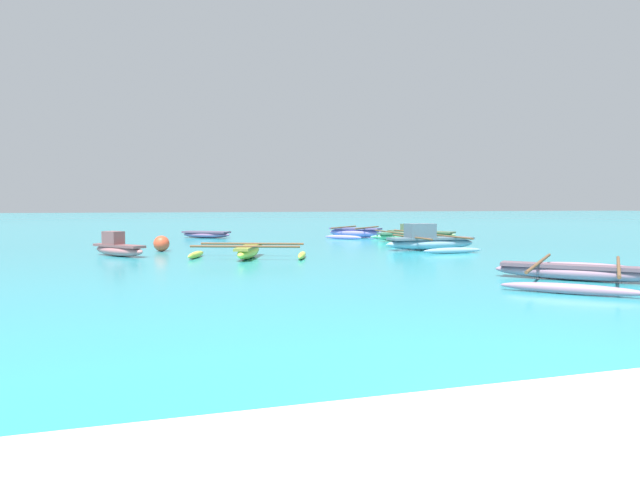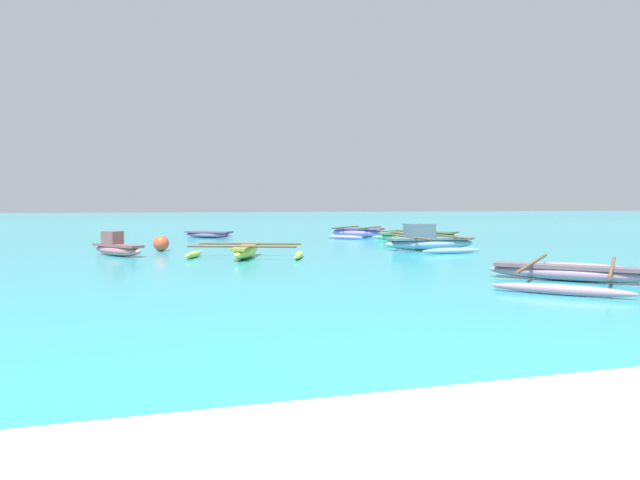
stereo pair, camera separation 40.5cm
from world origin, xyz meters
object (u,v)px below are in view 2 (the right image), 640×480
object	(u,v)px
moored_boat_3	(401,236)
moored_boat_5	(117,247)
moored_boat_7	(209,234)
moored_boat_2	(246,251)
moored_boat_6	(422,232)
moored_boat_0	(571,273)
moored_boat_4	(428,241)
moored_boat_1	(358,232)
mooring_buoy_0	(161,243)

from	to	relation	value
moored_boat_3	moored_boat_5	world-z (taller)	moored_boat_5
moored_boat_5	moored_boat_7	distance (m)	10.05
moored_boat_2	moored_boat_6	size ratio (longest dim) A/B	1.10
moored_boat_3	moored_boat_7	world-z (taller)	moored_boat_3
moored_boat_0	moored_boat_2	bearing A→B (deg)	173.83
moored_boat_4	moored_boat_7	bearing A→B (deg)	124.86
moored_boat_6	moored_boat_7	size ratio (longest dim) A/B	1.38
moored_boat_4	moored_boat_6	distance (m)	8.44
moored_boat_1	moored_boat_5	bearing A→B (deg)	-102.78
moored_boat_2	moored_boat_4	xyz separation A→B (m)	(6.88, 1.20, 0.12)
moored_boat_4	moored_boat_1	bearing A→B (deg)	88.33
moored_boat_3	moored_boat_4	xyz separation A→B (m)	(-1.18, -4.97, 0.11)
moored_boat_3	mooring_buoy_0	distance (m)	10.91
mooring_buoy_0	moored_boat_0	bearing A→B (deg)	-51.84
moored_boat_2	moored_boat_3	distance (m)	10.16
moored_boat_0	moored_boat_2	distance (m)	9.45
moored_boat_4	moored_boat_3	bearing A→B (deg)	76.57
moored_boat_1	moored_boat_6	distance (m)	3.34
moored_boat_0	moored_boat_3	world-z (taller)	moored_boat_3
moored_boat_2	moored_boat_4	bearing A→B (deg)	-59.53
moored_boat_4	mooring_buoy_0	bearing A→B (deg)	166.32
moored_boat_2	moored_boat_7	world-z (taller)	moored_boat_2
moored_boat_0	moored_boat_6	distance (m)	16.78
moored_boat_5	mooring_buoy_0	xyz separation A→B (m)	(1.40, 1.55, -0.00)
moored_boat_0	moored_boat_3	size ratio (longest dim) A/B	1.32
moored_boat_3	moored_boat_6	xyz separation A→B (m)	(2.35, 2.69, 0.02)
moored_boat_5	moored_boat_7	size ratio (longest dim) A/B	0.86
moored_boat_0	moored_boat_7	world-z (taller)	moored_boat_0
moored_boat_4	mooring_buoy_0	world-z (taller)	moored_boat_4
moored_boat_4	moored_boat_7	xyz separation A→B (m)	(-7.00, 10.03, -0.14)
moored_boat_0	moored_boat_4	size ratio (longest dim) A/B	1.44
moored_boat_5	moored_boat_2	bearing A→B (deg)	26.90
moored_boat_3	moored_boat_5	size ratio (longest dim) A/B	1.74
moored_boat_7	moored_boat_6	bearing A→B (deg)	22.95
moored_boat_5	moored_boat_6	distance (m)	15.92
moored_boat_2	moored_boat_7	size ratio (longest dim) A/B	1.52
moored_boat_3	mooring_buoy_0	xyz separation A→B (m)	(-10.57, -2.70, 0.07)
moored_boat_1	mooring_buoy_0	size ratio (longest dim) A/B	6.64
moored_boat_4	moored_boat_2	bearing A→B (deg)	-170.15
moored_boat_0	moored_boat_1	xyz separation A→B (m)	(1.14, 16.68, 0.08)
moored_boat_5	moored_boat_0	bearing A→B (deg)	10.05
moored_boat_2	moored_boat_4	world-z (taller)	moored_boat_4
moored_boat_0	moored_boat_3	bearing A→B (deg)	125.80
moored_boat_1	mooring_buoy_0	xyz separation A→B (m)	(-9.62, -5.89, 0.02)
moored_boat_0	moored_boat_1	world-z (taller)	moored_boat_1
moored_boat_3	moored_boat_6	bearing A→B (deg)	50.28
moored_boat_1	moored_boat_6	world-z (taller)	moored_boat_6
moored_boat_1	moored_boat_7	world-z (taller)	moored_boat_1
moored_boat_0	moored_boat_2	size ratio (longest dim) A/B	1.29
moored_boat_2	moored_boat_0	bearing A→B (deg)	-120.18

